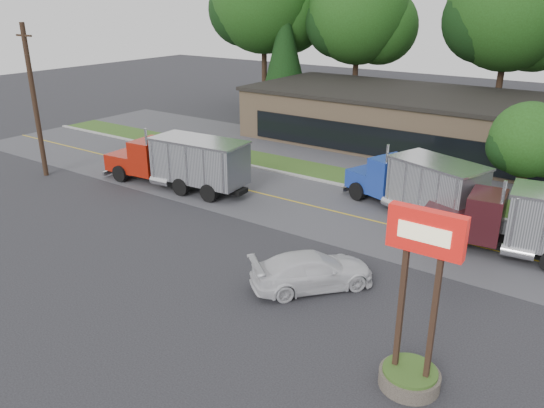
% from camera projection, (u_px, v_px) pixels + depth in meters
% --- Properties ---
extents(ground, '(140.00, 140.00, 0.00)m').
position_uv_depth(ground, '(210.00, 265.00, 24.21)').
color(ground, '#37373D').
rests_on(ground, ground).
extents(road, '(60.00, 8.00, 0.02)m').
position_uv_depth(road, '(311.00, 206.00, 31.08)').
color(road, '#5E5E63').
rests_on(road, ground).
extents(center_line, '(60.00, 0.12, 0.01)m').
position_uv_depth(center_line, '(311.00, 206.00, 31.08)').
color(center_line, gold).
rests_on(center_line, ground).
extents(curb, '(60.00, 0.30, 0.12)m').
position_uv_depth(curb, '(345.00, 187.00, 34.28)').
color(curb, '#9E9E99').
rests_on(curb, ground).
extents(grass_verge, '(60.00, 3.40, 0.03)m').
position_uv_depth(grass_verge, '(358.00, 179.00, 35.66)').
color(grass_verge, '#35551D').
rests_on(grass_verge, ground).
extents(far_parking, '(60.00, 7.00, 0.02)m').
position_uv_depth(far_parking, '(388.00, 162.00, 39.47)').
color(far_parking, '#5E5E63').
rests_on(far_parking, ground).
extents(strip_mall, '(32.00, 12.00, 4.00)m').
position_uv_depth(strip_mall, '(444.00, 124.00, 42.25)').
color(strip_mall, '#A18263').
rests_on(strip_mall, ground).
extents(utility_pole, '(1.60, 0.32, 10.00)m').
position_uv_depth(utility_pole, '(34.00, 101.00, 34.68)').
color(utility_pole, '#382619').
rests_on(utility_pole, ground).
extents(bilo_sign, '(2.20, 1.90, 5.95)m').
position_uv_depth(bilo_sign, '(415.00, 331.00, 15.95)').
color(bilo_sign, '#6B6054').
rests_on(bilo_sign, ground).
extents(tree_far_a, '(11.86, 11.17, 16.92)m').
position_uv_depth(tree_far_a, '(266.00, 4.00, 55.43)').
color(tree_far_a, '#382619').
rests_on(tree_far_a, ground).
extents(tree_far_b, '(10.49, 9.87, 14.96)m').
position_uv_depth(tree_far_b, '(360.00, 18.00, 52.06)').
color(tree_far_b, '#382619').
rests_on(tree_far_b, ground).
extents(tree_far_c, '(11.16, 10.50, 15.92)m').
position_uv_depth(tree_far_c, '(513.00, 14.00, 44.34)').
color(tree_far_c, '#382619').
rests_on(tree_far_c, ground).
extents(evergreen_left, '(5.08, 5.08, 11.55)m').
position_uv_depth(evergreen_left, '(285.00, 52.00, 53.37)').
color(evergreen_left, '#382619').
rests_on(evergreen_left, ground).
extents(tree_verge, '(4.39, 4.13, 6.26)m').
position_uv_depth(tree_verge, '(529.00, 144.00, 28.86)').
color(tree_verge, '#382619').
rests_on(tree_verge, ground).
extents(dump_truck_red, '(10.53, 3.37, 3.36)m').
position_uv_depth(dump_truck_red, '(182.00, 161.00, 33.36)').
color(dump_truck_red, black).
rests_on(dump_truck_red, ground).
extents(dump_truck_blue, '(8.67, 5.12, 3.36)m').
position_uv_depth(dump_truck_blue, '(419.00, 184.00, 29.24)').
color(dump_truck_blue, black).
rests_on(dump_truck_blue, ground).
extents(dump_truck_maroon, '(9.70, 3.60, 3.36)m').
position_uv_depth(dump_truck_maroon, '(543.00, 223.00, 24.11)').
color(dump_truck_maroon, black).
rests_on(dump_truck_maroon, ground).
extents(rally_car, '(4.92, 5.37, 1.51)m').
position_uv_depth(rally_car, '(312.00, 271.00, 22.13)').
color(rally_car, silver).
rests_on(rally_car, ground).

